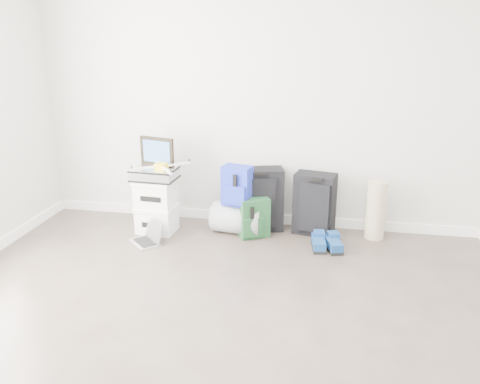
% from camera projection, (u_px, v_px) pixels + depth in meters
% --- Properties ---
extents(ground, '(5.00, 5.00, 0.00)m').
position_uv_depth(ground, '(191.00, 370.00, 3.09)').
color(ground, '#3E322D').
rests_on(ground, ground).
extents(room_envelope, '(4.52, 5.02, 2.71)m').
position_uv_depth(room_envelope, '(182.00, 83.00, 2.57)').
color(room_envelope, silver).
rests_on(room_envelope, ground).
extents(boxes_stack, '(0.40, 0.34, 0.55)m').
position_uv_depth(boxes_stack, '(156.00, 206.00, 5.09)').
color(boxes_stack, white).
rests_on(boxes_stack, ground).
extents(briefcase, '(0.44, 0.33, 0.12)m').
position_uv_depth(briefcase, '(155.00, 174.00, 4.98)').
color(briefcase, '#B2B2B7').
rests_on(briefcase, boxes_stack).
extents(painting, '(0.37, 0.12, 0.28)m').
position_uv_depth(painting, '(157.00, 151.00, 5.01)').
color(painting, black).
rests_on(painting, briefcase).
extents(drone, '(0.49, 0.49, 0.05)m').
position_uv_depth(drone, '(161.00, 166.00, 4.92)').
color(drone, yellow).
rests_on(drone, briefcase).
extents(duffel_bag, '(0.54, 0.39, 0.31)m').
position_uv_depth(duffel_bag, '(238.00, 218.00, 5.08)').
color(duffel_bag, gray).
rests_on(duffel_bag, ground).
extents(blue_backpack, '(0.31, 0.26, 0.39)m').
position_uv_depth(blue_backpack, '(237.00, 187.00, 4.95)').
color(blue_backpack, '#171E96').
rests_on(blue_backpack, duffel_bag).
extents(large_suitcase, '(0.46, 0.36, 0.64)m').
position_uv_depth(large_suitcase, '(262.00, 199.00, 5.13)').
color(large_suitcase, black).
rests_on(large_suitcase, ground).
extents(green_backpack, '(0.33, 0.31, 0.40)m').
position_uv_depth(green_backpack, '(254.00, 218.00, 4.98)').
color(green_backpack, '#133624').
rests_on(green_backpack, ground).
extents(carry_on, '(0.43, 0.32, 0.62)m').
position_uv_depth(carry_on, '(314.00, 204.00, 5.03)').
color(carry_on, black).
rests_on(carry_on, ground).
extents(shoes, '(0.31, 0.32, 0.10)m').
position_uv_depth(shoes, '(326.00, 244.00, 4.75)').
color(shoes, black).
rests_on(shoes, ground).
extents(rolled_rug, '(0.19, 0.19, 0.58)m').
position_uv_depth(rolled_rug, '(376.00, 210.00, 4.93)').
color(rolled_rug, tan).
rests_on(rolled_rug, ground).
extents(laptop, '(0.36, 0.36, 0.21)m').
position_uv_depth(laptop, '(148.00, 237.00, 4.89)').
color(laptop, silver).
rests_on(laptop, ground).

